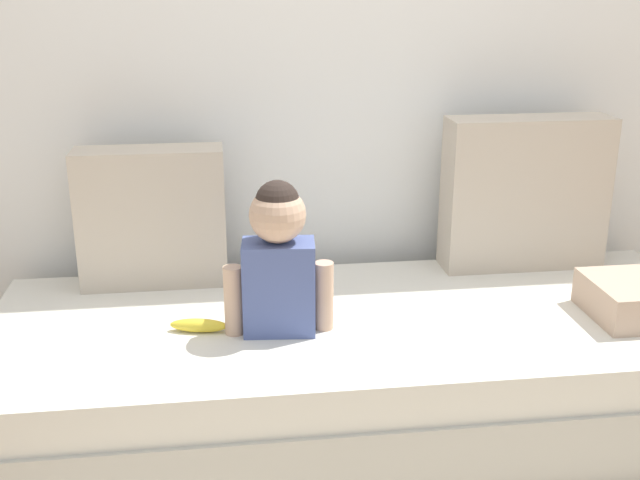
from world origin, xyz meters
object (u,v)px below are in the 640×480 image
(couch, at_px, (361,369))
(throw_pillow_right, at_px, (525,193))
(throw_pillow_left, at_px, (152,217))
(toddler, at_px, (278,256))
(banana, at_px, (199,325))

(couch, distance_m, throw_pillow_right, 0.86)
(couch, relative_size, throw_pillow_left, 4.86)
(throw_pillow_right, distance_m, toddler, 1.00)
(throw_pillow_right, bearing_deg, toddler, -154.39)
(couch, distance_m, toddler, 0.50)
(throw_pillow_left, distance_m, throw_pillow_right, 1.28)
(throw_pillow_left, relative_size, toddler, 1.06)
(toddler, bearing_deg, banana, 174.31)
(throw_pillow_right, xyz_separation_m, toddler, (-0.90, -0.43, -0.03))
(banana, bearing_deg, toddler, -5.69)
(couch, height_order, toddler, toddler)
(couch, bearing_deg, throw_pillow_right, 29.12)
(throw_pillow_right, xyz_separation_m, banana, (-1.14, -0.41, -0.25))
(throw_pillow_left, xyz_separation_m, banana, (0.15, -0.41, -0.21))
(throw_pillow_right, height_order, toddler, throw_pillow_right)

